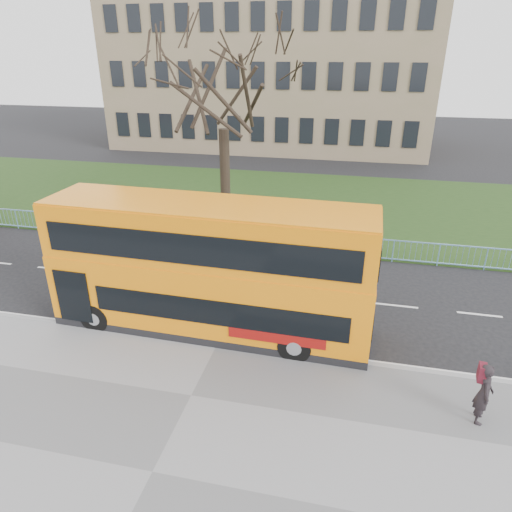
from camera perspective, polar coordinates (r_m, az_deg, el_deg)
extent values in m
plane|color=black|center=(16.83, -3.25, -8.19)|extent=(120.00, 120.00, 0.00)
cube|color=slate|center=(12.00, -12.80, -24.99)|extent=(80.00, 10.50, 0.12)
cube|color=gray|center=(15.56, -4.81, -10.96)|extent=(80.00, 0.20, 0.14)
cube|color=#1D3714|center=(29.60, 4.22, 6.63)|extent=(80.00, 15.40, 0.08)
cube|color=#827252|center=(49.47, 2.23, 22.05)|extent=(30.00, 15.00, 14.00)
cube|color=orange|center=(15.85, -5.68, -4.67)|extent=(10.93, 2.86, 2.02)
cube|color=orange|center=(15.31, -5.86, -0.80)|extent=(10.93, 2.86, 0.35)
cube|color=orange|center=(14.88, -6.04, 2.96)|extent=(10.87, 2.81, 1.81)
cube|color=black|center=(14.57, -5.07, -7.12)|extent=(8.38, 0.25, 0.88)
cube|color=black|center=(13.81, -7.80, 0.71)|extent=(10.00, 0.29, 0.98)
cylinder|color=black|center=(16.99, -19.45, -7.25)|extent=(1.08, 0.32, 1.08)
cylinder|color=black|center=(14.67, 4.85, -11.19)|extent=(1.08, 0.32, 1.08)
imported|color=black|center=(13.57, 26.59, -15.11)|extent=(0.50, 0.69, 1.75)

